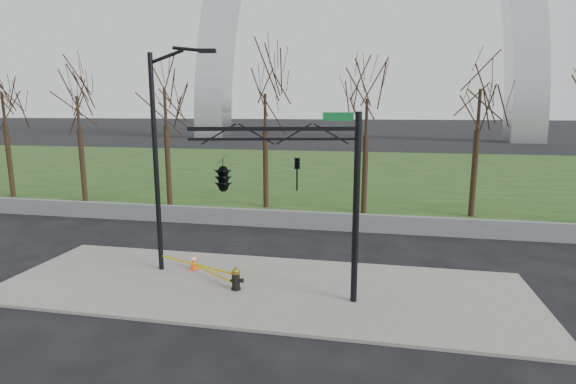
% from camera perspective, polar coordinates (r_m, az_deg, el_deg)
% --- Properties ---
extents(ground, '(500.00, 500.00, 0.00)m').
position_cam_1_polar(ground, '(15.67, -3.47, -12.24)').
color(ground, black).
rests_on(ground, ground).
extents(sidewalk, '(18.00, 6.00, 0.10)m').
position_cam_1_polar(sidewalk, '(15.65, -3.47, -12.07)').
color(sidewalk, slate).
rests_on(sidewalk, ground).
extents(grass_strip, '(120.00, 40.00, 0.06)m').
position_cam_1_polar(grass_strip, '(44.53, 6.41, 2.73)').
color(grass_strip, '#1C3D16').
rests_on(grass_strip, ground).
extents(guardrail, '(60.00, 0.30, 0.90)m').
position_cam_1_polar(guardrail, '(22.97, 1.61, -3.58)').
color(guardrail, '#59595B').
rests_on(guardrail, ground).
extents(tree_row, '(46.15, 4.00, 8.26)m').
position_cam_1_polar(tree_row, '(26.28, 3.30, 6.33)').
color(tree_row, black).
rests_on(tree_row, ground).
extents(fire_hydrant, '(0.49, 0.32, 0.80)m').
position_cam_1_polar(fire_hydrant, '(15.29, -6.64, -11.00)').
color(fire_hydrant, black).
rests_on(fire_hydrant, sidewalk).
extents(traffic_cone, '(0.40, 0.40, 0.61)m').
position_cam_1_polar(traffic_cone, '(17.39, -11.98, -8.69)').
color(traffic_cone, '#FF490D').
rests_on(traffic_cone, sidewalk).
extents(street_light, '(2.37, 0.66, 8.21)m').
position_cam_1_polar(street_light, '(16.78, -15.89, 5.47)').
color(street_light, black).
rests_on(street_light, ground).
extents(traffic_signal_mast, '(4.99, 2.54, 6.00)m').
position_cam_1_polar(traffic_signal_mast, '(13.33, -5.02, 2.23)').
color(traffic_signal_mast, black).
rests_on(traffic_signal_mast, ground).
extents(caution_tape, '(3.38, 1.53, 0.41)m').
position_cam_1_polar(caution_tape, '(16.38, -10.75, -9.57)').
color(caution_tape, '#DBBF0B').
rests_on(caution_tape, ground).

